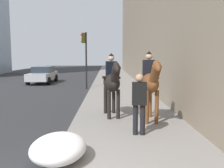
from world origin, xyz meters
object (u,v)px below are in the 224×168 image
at_px(pedestrian_greeting, 139,100).
at_px(car_near_lane, 43,74).
at_px(mounted_horse_far, 150,82).
at_px(mounted_horse_near, 112,82).
at_px(traffic_light_near_curb, 85,51).

xyz_separation_m(pedestrian_greeting, car_near_lane, (14.78, 6.49, -0.35)).
height_order(mounted_horse_far, pedestrian_greeting, mounted_horse_far).
height_order(mounted_horse_near, car_near_lane, mounted_horse_near).
distance_m(mounted_horse_near, traffic_light_near_curb, 8.87).
xyz_separation_m(mounted_horse_near, pedestrian_greeting, (-2.12, -0.71, -0.29)).
xyz_separation_m(mounted_horse_near, traffic_light_near_curb, (8.61, 1.73, 1.27)).
relative_size(car_near_lane, traffic_light_near_curb, 1.15).
relative_size(mounted_horse_near, pedestrian_greeting, 1.35).
bearing_deg(pedestrian_greeting, mounted_horse_near, 23.80).
distance_m(car_near_lane, traffic_light_near_curb, 6.05).
height_order(car_near_lane, traffic_light_near_curb, traffic_light_near_curb).
distance_m(mounted_horse_near, car_near_lane, 13.94).
bearing_deg(pedestrian_greeting, traffic_light_near_curb, 18.03).
relative_size(mounted_horse_far, car_near_lane, 0.51).
xyz_separation_m(mounted_horse_far, traffic_light_near_curb, (9.26, 2.97, 1.22)).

